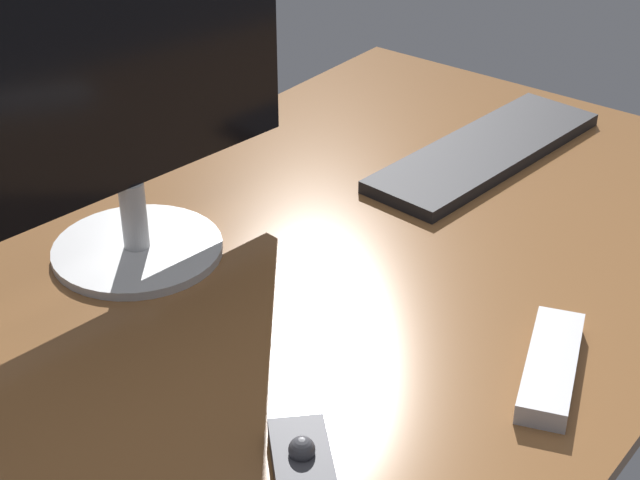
# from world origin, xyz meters

# --- Properties ---
(desk) EXTENTS (1.40, 0.84, 0.02)m
(desk) POSITION_xyz_m (0.00, 0.00, 0.01)
(desk) COLOR brown
(desk) RESTS_ON ground
(monitor) EXTENTS (0.48, 0.22, 0.49)m
(monitor) POSITION_xyz_m (-0.11, 0.23, 0.28)
(monitor) COLOR #BABABA
(monitor) RESTS_ON desk
(keyboard) EXTENTS (0.45, 0.17, 0.02)m
(keyboard) POSITION_xyz_m (0.41, 0.01, 0.03)
(keyboard) COLOR black
(keyboard) RESTS_ON desk
(media_remote) EXTENTS (0.15, 0.15, 0.04)m
(media_remote) POSITION_xyz_m (-0.30, -0.20, 0.03)
(media_remote) COLOR #2D2D33
(media_remote) RESTS_ON desk
(tv_remote) EXTENTS (0.19, 0.11, 0.02)m
(tv_remote) POSITION_xyz_m (-0.01, -0.31, 0.03)
(tv_remote) COLOR #B7B7BC
(tv_remote) RESTS_ON desk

